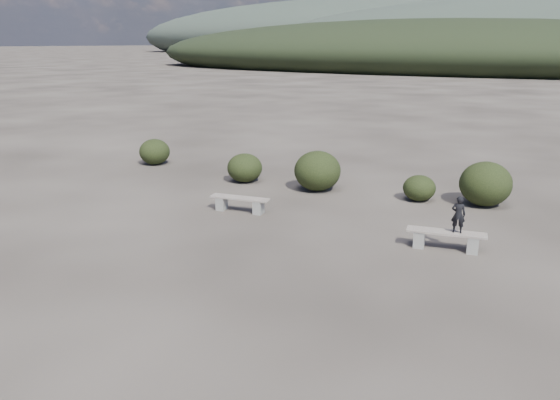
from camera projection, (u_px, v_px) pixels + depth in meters
The scene contains 9 objects.
ground at pixel (189, 297), 10.65m from camera, with size 1200.00×1200.00×0.00m, color #29241F.
bench_left at pixel (240, 203), 15.94m from camera, with size 1.80×0.71×0.44m.
bench_right at pixel (446, 238), 13.01m from camera, with size 1.88×0.78×0.46m.
seated_person at pixel (458, 214), 12.77m from camera, with size 0.32×0.21×0.89m, color black.
shrub_a at pixel (245, 168), 19.30m from camera, with size 1.24×1.24×1.02m, color black.
shrub_b at pixel (317, 171), 18.15m from camera, with size 1.55×1.55×1.33m, color black.
shrub_c at pixel (419, 188), 17.03m from camera, with size 1.01×1.01×0.81m, color black.
shrub_d at pixel (486, 184), 16.45m from camera, with size 1.54×1.54×1.35m, color black.
shrub_f at pixel (155, 152), 22.08m from camera, with size 1.22×1.22×1.04m, color black.
Camera 1 is at (6.53, -7.39, 4.79)m, focal length 35.00 mm.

